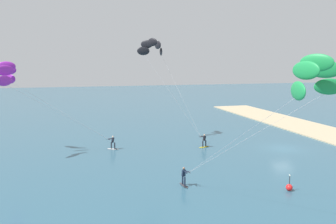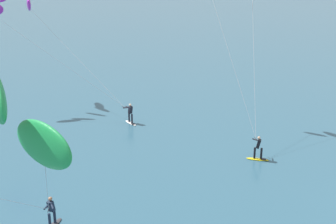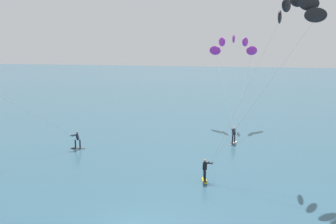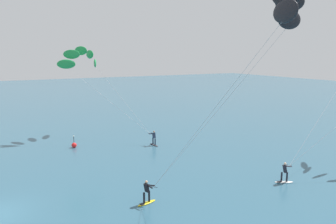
# 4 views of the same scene
# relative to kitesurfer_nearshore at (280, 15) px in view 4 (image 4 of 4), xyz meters

# --- Properties ---
(kitesurfer_nearshore) EXTENTS (8.94, 8.25, 13.89)m
(kitesurfer_nearshore) POSITION_rel_kitesurfer_nearshore_xyz_m (0.00, 0.00, 0.00)
(kitesurfer_nearshore) COLOR yellow
(kitesurfer_nearshore) RESTS_ON ground
(kitesurfer_far_out) EXTENTS (12.40, 8.99, 11.19)m
(kitesurfer_far_out) POSITION_rel_kitesurfer_nearshore_xyz_m (-27.92, -3.54, -2.67)
(kitesurfer_far_out) COLOR #333338
(kitesurfer_far_out) RESTS_ON ground
(marker_buoy) EXTENTS (0.56, 0.56, 1.38)m
(marker_buoy) POSITION_rel_kitesurfer_nearshore_xyz_m (-22.35, -6.37, -11.88)
(marker_buoy) COLOR red
(marker_buoy) RESTS_ON ground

